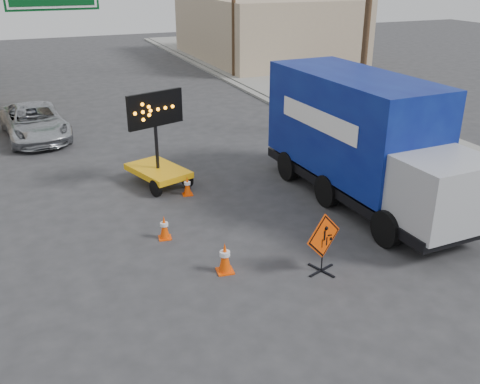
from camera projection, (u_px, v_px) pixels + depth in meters
ground at (308, 306)px, 11.52m from camera, size 100.00×100.00×0.00m
curb_right at (287, 110)px, 26.78m from camera, size 0.40×60.00×0.12m
sidewalk_right at (326, 105)px, 27.59m from camera, size 4.00×60.00×0.15m
building_right_far at (265, 28)px, 40.68m from camera, size 10.00×14.00×4.60m
highway_gantry at (21, 7)px, 23.19m from camera, size 6.18×0.38×6.90m
utility_pole_near at (367, 23)px, 21.00m from camera, size 1.80×0.26×9.00m
utility_pole_far at (234, 1)px, 32.88m from camera, size 1.80×0.26×9.00m
construction_sign at (323, 241)px, 12.53m from camera, size 1.10×0.79×1.53m
arrow_board at (158, 165)px, 17.62m from camera, size 1.95×2.51×3.14m
pickup_truck at (34, 122)px, 22.40m from camera, size 2.85×5.29×1.41m
box_truck at (362, 147)px, 16.07m from camera, size 2.81×8.11×3.81m
cone_a at (225, 257)px, 12.67m from camera, size 0.44×0.44×0.78m
cone_b at (164, 227)px, 14.26m from camera, size 0.38×0.38×0.66m
cone_c at (187, 186)px, 16.98m from camera, size 0.36×0.36×0.63m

